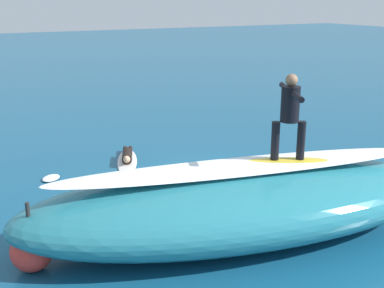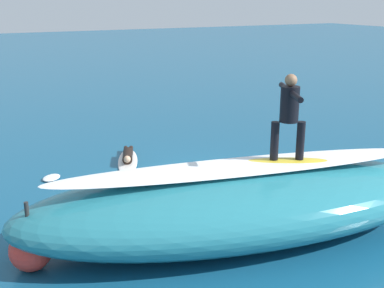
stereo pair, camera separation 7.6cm
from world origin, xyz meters
name	(u,v)px [view 2 (the right image)]	position (x,y,z in m)	size (l,w,h in m)	color
ground_plane	(200,183)	(0.00, 0.00, 0.00)	(120.00, 120.00, 0.00)	#145175
wave_crest	(240,203)	(0.72, 2.96, 0.72)	(8.84, 3.09, 1.44)	teal
wave_foam_lip	(242,167)	(0.72, 2.96, 1.48)	(7.51, 1.08, 0.08)	white
surfboard_riding	(286,162)	(-0.21, 3.15, 1.49)	(1.85, 0.45, 0.10)	yellow
surfer_riding	(289,111)	(-0.21, 3.15, 2.52)	(0.78, 1.48, 1.68)	black
surfboard_paddling	(128,161)	(1.05, -2.44, 0.03)	(2.39, 0.56, 0.06)	silver
surfer_paddling	(128,155)	(1.00, -2.56, 0.19)	(0.81, 1.59, 0.30)	black
buoy_marker	(31,250)	(4.63, 2.32, 0.38)	(0.75, 0.75, 1.27)	red
foam_patch_near	(51,178)	(3.32, -2.07, 0.04)	(0.57, 0.41, 0.09)	white
foam_patch_mid	(333,183)	(-2.91, 1.72, 0.08)	(0.62, 0.58, 0.16)	white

